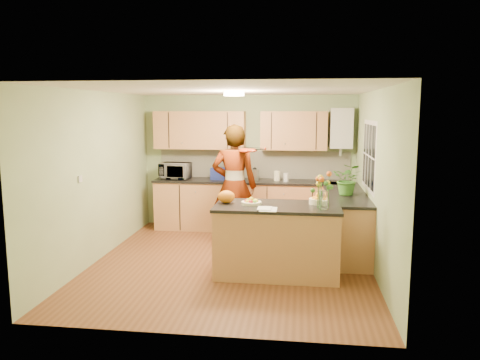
# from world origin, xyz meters

# --- Properties ---
(floor) EXTENTS (4.50, 4.50, 0.00)m
(floor) POSITION_xyz_m (0.00, 0.00, 0.00)
(floor) COLOR brown
(floor) RESTS_ON ground
(ceiling) EXTENTS (4.00, 4.50, 0.02)m
(ceiling) POSITION_xyz_m (0.00, 0.00, 2.50)
(ceiling) COLOR silver
(ceiling) RESTS_ON wall_back
(wall_back) EXTENTS (4.00, 0.02, 2.50)m
(wall_back) POSITION_xyz_m (0.00, 2.25, 1.25)
(wall_back) COLOR gray
(wall_back) RESTS_ON floor
(wall_front) EXTENTS (4.00, 0.02, 2.50)m
(wall_front) POSITION_xyz_m (0.00, -2.25, 1.25)
(wall_front) COLOR gray
(wall_front) RESTS_ON floor
(wall_left) EXTENTS (0.02, 4.50, 2.50)m
(wall_left) POSITION_xyz_m (-2.00, 0.00, 1.25)
(wall_left) COLOR gray
(wall_left) RESTS_ON floor
(wall_right) EXTENTS (0.02, 4.50, 2.50)m
(wall_right) POSITION_xyz_m (2.00, 0.00, 1.25)
(wall_right) COLOR gray
(wall_right) RESTS_ON floor
(back_counter) EXTENTS (3.64, 0.62, 0.94)m
(back_counter) POSITION_xyz_m (0.10, 1.95, 0.47)
(back_counter) COLOR #B37647
(back_counter) RESTS_ON floor
(right_counter) EXTENTS (0.62, 2.24, 0.94)m
(right_counter) POSITION_xyz_m (1.70, 0.85, 0.47)
(right_counter) COLOR #B37647
(right_counter) RESTS_ON floor
(splashback) EXTENTS (3.60, 0.02, 0.52)m
(splashback) POSITION_xyz_m (0.10, 2.23, 1.20)
(splashback) COLOR white
(splashback) RESTS_ON back_counter
(upper_cabinets) EXTENTS (3.20, 0.34, 0.70)m
(upper_cabinets) POSITION_xyz_m (-0.18, 2.08, 1.85)
(upper_cabinets) COLOR #B37647
(upper_cabinets) RESTS_ON wall_back
(boiler) EXTENTS (0.40, 0.30, 0.86)m
(boiler) POSITION_xyz_m (1.70, 2.09, 1.90)
(boiler) COLOR silver
(boiler) RESTS_ON wall_back
(window_right) EXTENTS (0.01, 1.30, 1.05)m
(window_right) POSITION_xyz_m (1.99, 0.60, 1.55)
(window_right) COLOR silver
(window_right) RESTS_ON wall_right
(light_switch) EXTENTS (0.02, 0.09, 0.09)m
(light_switch) POSITION_xyz_m (-1.99, -0.60, 1.30)
(light_switch) COLOR silver
(light_switch) RESTS_ON wall_left
(ceiling_lamp) EXTENTS (0.30, 0.30, 0.07)m
(ceiling_lamp) POSITION_xyz_m (0.00, 0.30, 2.46)
(ceiling_lamp) COLOR #FFEABF
(ceiling_lamp) RESTS_ON ceiling
(peninsula_island) EXTENTS (1.68, 0.86, 0.96)m
(peninsula_island) POSITION_xyz_m (0.68, -0.38, 0.48)
(peninsula_island) COLOR #B37647
(peninsula_island) RESTS_ON floor
(fruit_dish) EXTENTS (0.27, 0.27, 0.09)m
(fruit_dish) POSITION_xyz_m (0.33, -0.38, 1.00)
(fruit_dish) COLOR #FBF2C9
(fruit_dish) RESTS_ON peninsula_island
(orange_bowl) EXTENTS (0.26, 0.26, 0.15)m
(orange_bowl) POSITION_xyz_m (1.23, -0.23, 1.03)
(orange_bowl) COLOR #FBF2C9
(orange_bowl) RESTS_ON peninsula_island
(flower_vase) EXTENTS (0.28, 0.28, 0.52)m
(flower_vase) POSITION_xyz_m (1.28, -0.56, 1.31)
(flower_vase) COLOR silver
(flower_vase) RESTS_ON peninsula_island
(orange_bag) EXTENTS (0.29, 0.27, 0.18)m
(orange_bag) POSITION_xyz_m (-0.02, -0.33, 1.05)
(orange_bag) COLOR orange
(orange_bag) RESTS_ON peninsula_island
(papers) EXTENTS (0.22, 0.30, 0.01)m
(papers) POSITION_xyz_m (0.58, -0.68, 0.97)
(papers) COLOR white
(papers) RESTS_ON peninsula_island
(violinist) EXTENTS (0.73, 0.48, 2.00)m
(violinist) POSITION_xyz_m (-0.08, 0.88, 1.00)
(violinist) COLOR #E8A68E
(violinist) RESTS_ON floor
(violin) EXTENTS (0.58, 0.51, 0.15)m
(violin) POSITION_xyz_m (0.12, 0.66, 1.60)
(violin) COLOR #541805
(violin) RESTS_ON violinist
(microwave) EXTENTS (0.57, 0.41, 0.30)m
(microwave) POSITION_xyz_m (-1.35, 1.95, 1.09)
(microwave) COLOR silver
(microwave) RESTS_ON back_counter
(blue_box) EXTENTS (0.31, 0.25, 0.22)m
(blue_box) POSITION_xyz_m (-0.52, 1.97, 1.05)
(blue_box) COLOR navy
(blue_box) RESTS_ON back_counter
(kettle) EXTENTS (0.15, 0.15, 0.28)m
(kettle) POSITION_xyz_m (0.15, 1.95, 1.05)
(kettle) COLOR #AEAEB3
(kettle) RESTS_ON back_counter
(jar_cream) EXTENTS (0.14, 0.14, 0.18)m
(jar_cream) POSITION_xyz_m (0.56, 1.95, 1.03)
(jar_cream) COLOR #FBF2C9
(jar_cream) RESTS_ON back_counter
(jar_white) EXTENTS (0.11, 0.11, 0.15)m
(jar_white) POSITION_xyz_m (0.73, 1.88, 1.02)
(jar_white) COLOR silver
(jar_white) RESTS_ON back_counter
(potted_plant) EXTENTS (0.52, 0.48, 0.48)m
(potted_plant) POSITION_xyz_m (1.70, 0.63, 1.18)
(potted_plant) COLOR #3C7B29
(potted_plant) RESTS_ON right_counter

